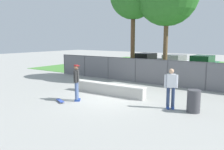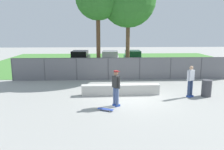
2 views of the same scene
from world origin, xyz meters
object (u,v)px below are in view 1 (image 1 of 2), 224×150
car_black (146,61)px  car_white (175,63)px  skateboarder (77,81)px  trash_bin (194,101)px  bystander (171,87)px  concrete_ledge (108,89)px  skateboard (60,101)px  car_green (203,64)px

car_black → car_white: bearing=-6.3°
skateboarder → trash_bin: (5.38, 1.51, -0.54)m
skateboarder → car_white: bearing=89.1°
bystander → skateboarder: bearing=-161.8°
concrete_ledge → bystander: 4.07m
concrete_ledge → car_black: car_black is taller
skateboard → concrete_ledge: bearing=70.6°
skateboarder → car_black: skateboarder is taller
concrete_ledge → car_black: bearing=106.8°
car_black → skateboard: bearing=-80.0°
car_black → trash_bin: size_ratio=4.39×
concrete_ledge → skateboarder: 2.22m
bystander → skateboard: bearing=-157.0°
car_black → car_green: 5.69m
skateboard → bystander: bystander is taller
car_green → concrete_ledge: bearing=-101.3°
skateboarder → car_green: bearing=78.7°
car_black → car_white: same height
concrete_ledge → trash_bin: (4.97, -0.55, 0.17)m
concrete_ledge → skateboard: (-0.95, -2.71, -0.24)m
skateboarder → bystander: bearing=18.2°
car_white → trash_bin: size_ratio=4.39×
skateboard → car_black: size_ratio=0.19×
skateboarder → car_black: size_ratio=0.43×
car_black → trash_bin: bearing=-54.8°
skateboarder → skateboard: (-0.54, -0.65, -0.96)m
car_black → bystander: bearing=-58.3°
car_green → trash_bin: size_ratio=4.39×
concrete_ledge → car_green: (2.26, 11.35, 0.52)m
concrete_ledge → skateboarder: size_ratio=2.54×
concrete_ledge → bystander: bearing=-8.9°
bystander → car_green: bearing=98.1°
skateboard → car_white: 13.76m
concrete_ledge → car_green: 11.58m
concrete_ledge → skateboard: bearing=-109.4°
concrete_ledge → car_green: bearing=78.7°
car_white → bystander: bearing=-70.3°
car_black → car_white: size_ratio=1.00×
skateboarder → bystander: (4.38, 1.44, -0.02)m
concrete_ledge → car_black: size_ratio=1.09×
concrete_ledge → car_green: car_green is taller
car_black → bystander: 14.08m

